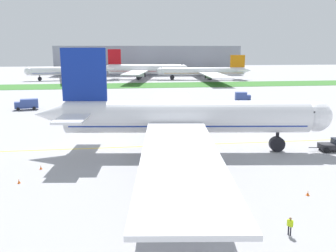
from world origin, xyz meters
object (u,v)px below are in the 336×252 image
ground_crew_wingwalker_port (166,150)px  ground_crew_marshaller_front (290,224)px  pushback_tug (334,145)px  parked_airliner_far_centre (66,71)px  traffic_cone_port_wing (41,167)px  service_truck_baggage_loader (242,97)px  traffic_cone_starboard_wing (308,193)px  airliner_foreground (183,118)px  parked_airliner_far_outer (205,71)px  ground_crew_wingwalker_starboard (180,174)px  traffic_cone_near_nose (19,181)px  service_truck_fuel_bowser (27,104)px  parked_airliner_far_right (143,69)px

ground_crew_wingwalker_port → ground_crew_marshaller_front: bearing=-73.2°
pushback_tug → parked_airliner_far_centre: (-61.53, 146.96, 3.83)m
traffic_cone_port_wing → service_truck_baggage_loader: (49.68, 59.22, 1.36)m
pushback_tug → parked_airliner_far_centre: bearing=112.7°
traffic_cone_starboard_wing → service_truck_baggage_loader: (17.46, 73.09, 1.36)m
airliner_foreground → traffic_cone_port_wing: size_ratio=129.70×
parked_airliner_far_centre → parked_airliner_far_outer: 73.67m
ground_crew_wingwalker_starboard → traffic_cone_near_nose: (-20.09, 2.06, -0.70)m
ground_crew_marshaller_front → service_truck_fuel_bowser: 85.31m
ground_crew_wingwalker_port → traffic_cone_starboard_wing: ground_crew_wingwalker_port is taller
traffic_cone_near_nose → traffic_cone_port_wing: size_ratio=1.00×
service_truck_fuel_bowser → parked_airliner_far_centre: size_ratio=0.10×
traffic_cone_starboard_wing → airliner_foreground: bearing=118.7°
ground_crew_wingwalker_starboard → traffic_cone_port_wing: bearing=158.3°
service_truck_baggage_loader → pushback_tug: bearing=-94.0°
ground_crew_wingwalker_port → ground_crew_marshaller_front: ground_crew_marshaller_front is taller
pushback_tug → service_truck_fuel_bowser: bearing=139.9°
ground_crew_wingwalker_starboard → traffic_cone_port_wing: ground_crew_wingwalker_starboard is taller
ground_crew_wingwalker_port → traffic_cone_port_wing: (-18.08, -3.84, -0.69)m
pushback_tug → ground_crew_wingwalker_port: size_ratio=3.93×
airliner_foreground → parked_airliner_far_outer: 140.99m
traffic_cone_near_nose → parked_airliner_far_centre: (-14.12, 155.23, 4.54)m
ground_crew_marshaller_front → parked_airliner_far_centre: parked_airliner_far_centre is taller
ground_crew_wingwalker_starboard → traffic_cone_starboard_wing: bearing=-25.3°
traffic_cone_near_nose → traffic_cone_port_wing: bearing=73.0°
ground_crew_wingwalker_starboard → service_truck_baggage_loader: size_ratio=0.32×
service_truck_baggage_loader → parked_airliner_far_centre: parked_airliner_far_centre is taller
traffic_cone_port_wing → traffic_cone_near_nose: bearing=-107.0°
ground_crew_wingwalker_port → traffic_cone_near_nose: bearing=-155.1°
ground_crew_wingwalker_starboard → parked_airliner_far_right: bearing=87.6°
airliner_foreground → traffic_cone_starboard_wing: 23.41m
ground_crew_wingwalker_starboard → parked_airliner_far_centre: size_ratio=0.02×
airliner_foreground → traffic_cone_port_wing: airliner_foreground is taller
ground_crew_marshaller_front → ground_crew_wingwalker_port: bearing=106.8°
ground_crew_marshaller_front → traffic_cone_starboard_wing: 10.48m
traffic_cone_port_wing → service_truck_fuel_bowser: (-13.86, 53.23, 1.28)m
ground_crew_wingwalker_port → traffic_cone_port_wing: ground_crew_wingwalker_port is taller
ground_crew_wingwalker_starboard → parked_airliner_far_outer: (39.07, 149.71, 3.46)m
ground_crew_marshaller_front → parked_airliner_far_right: parked_airliner_far_right is taller
service_truck_baggage_loader → parked_airliner_far_centre: size_ratio=0.08×
pushback_tug → parked_airliner_far_outer: bearing=85.2°
traffic_cone_near_nose → ground_crew_wingwalker_starboard: bearing=-5.9°
traffic_cone_port_wing → service_truck_fuel_bowser: service_truck_fuel_bowser is taller
ground_crew_wingwalker_starboard → traffic_cone_port_wing: size_ratio=2.79×
ground_crew_wingwalker_port → parked_airliner_far_outer: size_ratio=0.02×
pushback_tug → service_truck_baggage_loader: bearing=86.0°
ground_crew_wingwalker_starboard → service_truck_fuel_bowser: 68.68m
service_truck_baggage_loader → parked_airliner_far_centre: bearing=125.8°
traffic_cone_port_wing → traffic_cone_starboard_wing: 35.07m
traffic_cone_starboard_wing → service_truck_baggage_loader: size_ratio=0.11×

